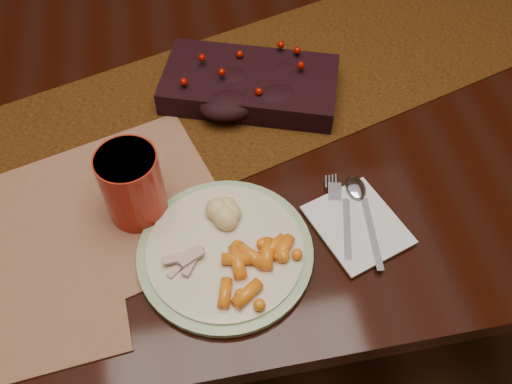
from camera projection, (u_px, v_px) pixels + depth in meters
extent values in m
plane|color=black|center=(235.00, 287.00, 1.62)|extent=(5.00, 5.00, 0.00)
cube|color=black|center=(230.00, 217.00, 1.32)|extent=(1.80, 1.00, 0.75)
cube|color=#472B13|center=(246.00, 93.00, 1.03)|extent=(1.81, 0.88, 0.00)
cube|color=brown|center=(87.00, 221.00, 0.86)|extent=(0.50, 0.42, 0.00)
cylinder|color=beige|center=(225.00, 251.00, 0.82)|extent=(0.32, 0.32, 0.01)
cube|color=silver|center=(357.00, 225.00, 0.85)|extent=(0.16, 0.18, 0.00)
cylinder|color=#9E1B0F|center=(133.00, 186.00, 0.82)|extent=(0.11, 0.11, 0.13)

